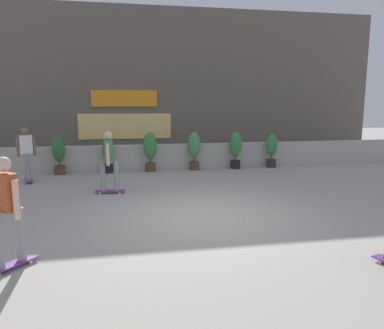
{
  "coord_description": "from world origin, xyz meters",
  "views": [
    {
      "loc": [
        -1.67,
        -7.55,
        2.47
      ],
      "look_at": [
        0.0,
        1.5,
        0.9
      ],
      "focal_mm": 34.64,
      "sensor_mm": 36.0,
      "label": 1
    }
  ],
  "objects_px": {
    "potted_plant_2": "(150,149)",
    "skater_foreground": "(26,152)",
    "potted_plant_1": "(108,155)",
    "potted_plant_4": "(236,148)",
    "skater_far_left": "(7,208)",
    "potted_plant_0": "(59,153)",
    "skater_mid_plaza": "(109,159)",
    "potted_plant_5": "(272,148)",
    "potted_plant_3": "(194,148)"
  },
  "relations": [
    {
      "from": "potted_plant_1",
      "to": "skater_far_left",
      "type": "bearing_deg",
      "value": -98.72
    },
    {
      "from": "potted_plant_4",
      "to": "skater_far_left",
      "type": "height_order",
      "value": "skater_far_left"
    },
    {
      "from": "potted_plant_5",
      "to": "skater_mid_plaza",
      "type": "distance_m",
      "value": 6.63
    },
    {
      "from": "potted_plant_1",
      "to": "potted_plant_4",
      "type": "distance_m",
      "value": 4.62
    },
    {
      "from": "potted_plant_1",
      "to": "potted_plant_4",
      "type": "bearing_deg",
      "value": -0.0
    },
    {
      "from": "potted_plant_0",
      "to": "potted_plant_5",
      "type": "relative_size",
      "value": 1.02
    },
    {
      "from": "potted_plant_0",
      "to": "potted_plant_1",
      "type": "xyz_separation_m",
      "value": [
        1.64,
        0.0,
        -0.1
      ]
    },
    {
      "from": "potted_plant_1",
      "to": "potted_plant_4",
      "type": "height_order",
      "value": "potted_plant_4"
    },
    {
      "from": "skater_far_left",
      "to": "skater_mid_plaza",
      "type": "relative_size",
      "value": 1.0
    },
    {
      "from": "potted_plant_3",
      "to": "skater_mid_plaza",
      "type": "height_order",
      "value": "skater_mid_plaza"
    },
    {
      "from": "skater_far_left",
      "to": "potted_plant_4",
      "type": "bearing_deg",
      "value": 52.4
    },
    {
      "from": "skater_foreground",
      "to": "potted_plant_4",
      "type": "bearing_deg",
      "value": 8.83
    },
    {
      "from": "potted_plant_0",
      "to": "skater_mid_plaza",
      "type": "distance_m",
      "value": 3.53
    },
    {
      "from": "potted_plant_2",
      "to": "skater_far_left",
      "type": "relative_size",
      "value": 0.84
    },
    {
      "from": "skater_mid_plaza",
      "to": "skater_far_left",
      "type": "bearing_deg",
      "value": -106.23
    },
    {
      "from": "potted_plant_2",
      "to": "potted_plant_1",
      "type": "bearing_deg",
      "value": 180.0
    },
    {
      "from": "potted_plant_1",
      "to": "potted_plant_0",
      "type": "bearing_deg",
      "value": -180.0
    },
    {
      "from": "potted_plant_3",
      "to": "skater_far_left",
      "type": "distance_m",
      "value": 8.6
    },
    {
      "from": "potted_plant_1",
      "to": "potted_plant_4",
      "type": "relative_size",
      "value": 0.88
    },
    {
      "from": "potted_plant_0",
      "to": "skater_foreground",
      "type": "distance_m",
      "value": 1.34
    },
    {
      "from": "skater_mid_plaza",
      "to": "skater_foreground",
      "type": "bearing_deg",
      "value": 142.55
    },
    {
      "from": "potted_plant_4",
      "to": "skater_far_left",
      "type": "relative_size",
      "value": 0.81
    },
    {
      "from": "potted_plant_0",
      "to": "skater_far_left",
      "type": "distance_m",
      "value": 7.51
    },
    {
      "from": "potted_plant_5",
      "to": "potted_plant_4",
      "type": "bearing_deg",
      "value": -180.0
    },
    {
      "from": "potted_plant_1",
      "to": "potted_plant_3",
      "type": "xyz_separation_m",
      "value": [
        3.06,
        -0.0,
        0.15
      ]
    },
    {
      "from": "potted_plant_0",
      "to": "potted_plant_1",
      "type": "height_order",
      "value": "potted_plant_0"
    },
    {
      "from": "potted_plant_0",
      "to": "potted_plant_3",
      "type": "height_order",
      "value": "potted_plant_3"
    },
    {
      "from": "potted_plant_3",
      "to": "potted_plant_4",
      "type": "distance_m",
      "value": 1.56
    },
    {
      "from": "potted_plant_1",
      "to": "potted_plant_4",
      "type": "xyz_separation_m",
      "value": [
        4.62,
        -0.0,
        0.14
      ]
    },
    {
      "from": "skater_foreground",
      "to": "potted_plant_2",
      "type": "bearing_deg",
      "value": 15.76
    },
    {
      "from": "potted_plant_2",
      "to": "skater_far_left",
      "type": "distance_m",
      "value": 7.94
    },
    {
      "from": "potted_plant_4",
      "to": "potted_plant_2",
      "type": "bearing_deg",
      "value": 180.0
    },
    {
      "from": "skater_foreground",
      "to": "skater_mid_plaza",
      "type": "height_order",
      "value": "same"
    },
    {
      "from": "potted_plant_4",
      "to": "skater_mid_plaza",
      "type": "bearing_deg",
      "value": -145.8
    },
    {
      "from": "potted_plant_0",
      "to": "potted_plant_4",
      "type": "bearing_deg",
      "value": -0.0
    },
    {
      "from": "potted_plant_4",
      "to": "potted_plant_5",
      "type": "xyz_separation_m",
      "value": [
        1.42,
        0.0,
        -0.06
      ]
    },
    {
      "from": "potted_plant_0",
      "to": "skater_far_left",
      "type": "height_order",
      "value": "skater_far_left"
    },
    {
      "from": "potted_plant_4",
      "to": "skater_foreground",
      "type": "relative_size",
      "value": 0.81
    },
    {
      "from": "potted_plant_3",
      "to": "skater_foreground",
      "type": "height_order",
      "value": "skater_foreground"
    },
    {
      "from": "potted_plant_2",
      "to": "skater_foreground",
      "type": "bearing_deg",
      "value": -164.24
    },
    {
      "from": "potted_plant_2",
      "to": "potted_plant_5",
      "type": "xyz_separation_m",
      "value": [
        4.58,
        0.0,
        -0.1
      ]
    },
    {
      "from": "skater_foreground",
      "to": "skater_mid_plaza",
      "type": "distance_m",
      "value": 3.21
    },
    {
      "from": "skater_foreground",
      "to": "potted_plant_5",
      "type": "bearing_deg",
      "value": 7.36
    },
    {
      "from": "potted_plant_3",
      "to": "skater_foreground",
      "type": "distance_m",
      "value": 5.57
    },
    {
      "from": "potted_plant_4",
      "to": "skater_foreground",
      "type": "height_order",
      "value": "skater_foreground"
    },
    {
      "from": "potted_plant_1",
      "to": "skater_mid_plaza",
      "type": "bearing_deg",
      "value": -87.22
    },
    {
      "from": "potted_plant_2",
      "to": "skater_foreground",
      "type": "height_order",
      "value": "skater_foreground"
    },
    {
      "from": "potted_plant_5",
      "to": "skater_far_left",
      "type": "height_order",
      "value": "skater_far_left"
    },
    {
      "from": "potted_plant_0",
      "to": "potted_plant_1",
      "type": "relative_size",
      "value": 1.1
    },
    {
      "from": "skater_mid_plaza",
      "to": "potted_plant_1",
      "type": "bearing_deg",
      "value": 92.78
    }
  ]
}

